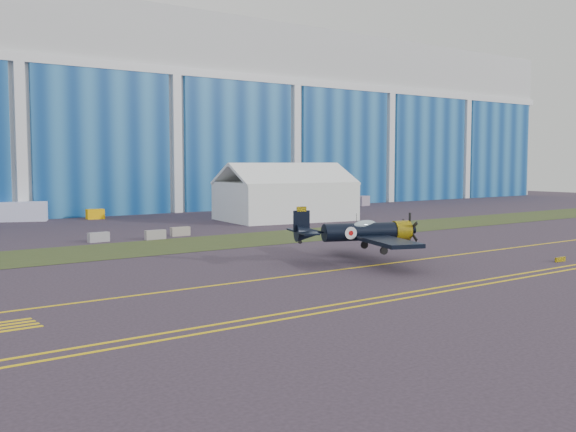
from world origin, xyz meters
TOP-DOWN VIEW (x-y plane):
  - ground at (0.00, 0.00)m, footprint 260.00×260.00m
  - grass_median at (0.00, 14.00)m, footprint 260.00×10.00m
  - taxiway_centreline at (0.00, -5.00)m, footprint 200.00×0.20m
  - edge_line_near at (0.00, -14.50)m, footprint 80.00×0.20m
  - edge_line_far at (0.00, -13.50)m, footprint 80.00×0.20m
  - guard_board_right at (22.00, -12.00)m, footprint 1.20×0.15m
  - warbird at (10.08, -2.98)m, footprint 14.60×15.98m
  - tent at (27.15, 29.60)m, footprint 17.27×13.65m
  - shipping_container at (-0.34, 47.68)m, footprint 6.03×4.24m
  - tug at (8.09, 45.48)m, footprint 2.37×1.67m
  - gse_box at (54.40, 44.30)m, footprint 3.09×2.25m
  - barrier_a at (-1.00, 20.66)m, footprint 2.05×0.79m
  - barrier_b at (4.14, 19.40)m, footprint 2.03×0.69m
  - barrier_c at (7.51, 20.75)m, footprint 2.00×0.62m

SIDE VIEW (x-z plane):
  - ground at x=0.00m, z-range 0.00..0.00m
  - taxiway_centreline at x=0.00m, z-range 0.00..0.02m
  - edge_line_near at x=0.00m, z-range 0.00..0.02m
  - edge_line_far at x=0.00m, z-range 0.00..0.02m
  - grass_median at x=0.00m, z-range 0.01..0.03m
  - guard_board_right at x=22.00m, z-range 0.00..0.35m
  - barrier_a at x=-1.00m, z-range 0.00..0.90m
  - barrier_b at x=4.14m, z-range 0.00..0.90m
  - barrier_c at x=7.51m, z-range 0.00..0.90m
  - tug at x=8.09m, z-range 0.00..1.29m
  - gse_box at x=54.40m, z-range 0.00..1.66m
  - shipping_container at x=-0.34m, z-range 0.00..2.43m
  - warbird at x=10.08m, z-range 0.29..4.19m
  - tent at x=27.15m, z-range 0.00..7.36m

